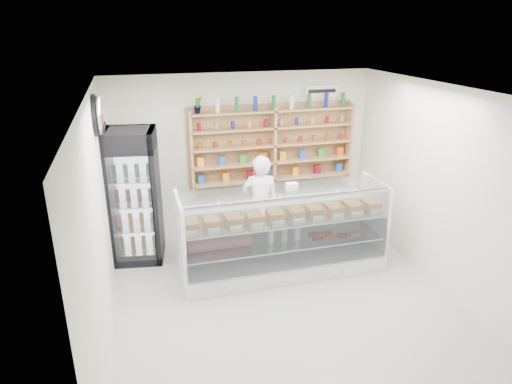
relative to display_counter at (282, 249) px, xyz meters
name	(u,v)px	position (x,y,z in m)	size (l,w,h in m)	color
room	(292,210)	(-0.21, -0.94, 1.04)	(5.00, 5.00, 5.00)	#9F9EA3
display_counter	(282,249)	(0.00, 0.00, 0.00)	(3.04, 0.91, 1.32)	white
shop_worker	(260,205)	(-0.15, 0.69, 0.46)	(0.60, 0.39, 1.64)	white
drinks_cooler	(134,196)	(-2.06, 1.01, 0.69)	(0.85, 0.84, 2.09)	black
wall_shelving	(273,145)	(0.29, 1.40, 1.23)	(2.84, 0.28, 1.33)	#AA8750
potted_plant	(198,105)	(-0.96, 1.40, 1.97)	(0.15, 0.12, 0.27)	#1E6626
security_mirror	(99,115)	(-2.38, 0.26, 2.09)	(0.15, 0.50, 0.50)	silver
wall_sign	(322,91)	(1.19, 1.53, 2.09)	(0.62, 0.03, 0.20)	white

